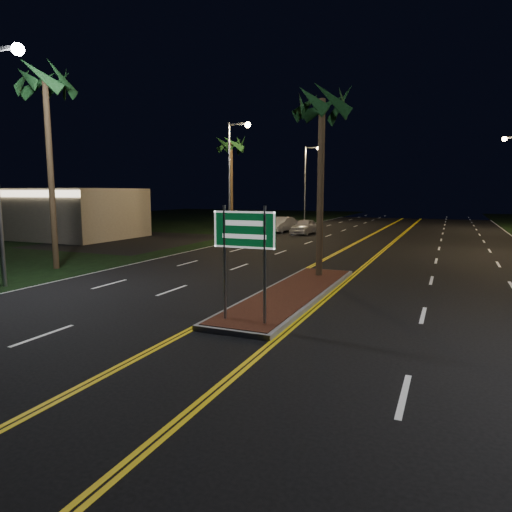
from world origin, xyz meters
The scene contains 13 objects.
ground centered at (0.00, 0.00, 0.00)m, with size 120.00×120.00×0.00m, color black.
grass_left centered at (-30.00, 25.00, 0.00)m, with size 40.00×110.00×0.01m, color black.
median_island centered at (0.00, 7.00, 0.08)m, with size 2.25×10.25×0.17m.
highway_sign centered at (0.00, 2.80, 2.40)m, with size 1.80×0.08×3.20m.
commercial_building centered at (-26.00, 19.99, 2.00)m, with size 15.00×8.12×4.00m.
streetlight_left_near centered at (-10.61, 4.00, 5.66)m, with size 1.91×0.44×9.00m.
streetlight_left_mid centered at (-10.61, 24.00, 5.66)m, with size 1.91×0.44×9.00m.
streetlight_left_far centered at (-10.61, 44.00, 5.66)m, with size 1.91×0.44×9.00m.
palm_median centered at (0.00, 10.50, 7.28)m, with size 2.40×2.40×8.30m.
palm_left_near centered at (-12.50, 8.00, 8.68)m, with size 2.40×2.40×9.80m.
palm_left_far centered at (-12.80, 28.00, 7.75)m, with size 2.40×2.40×8.80m.
car_near centered at (-6.87, 30.67, 0.79)m, with size 2.02×4.72×1.57m, color silver.
car_far centered at (-9.50, 31.84, 0.82)m, with size 2.10×4.90×1.63m, color silver.
Camera 1 is at (5.12, -8.36, 3.70)m, focal length 32.00 mm.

